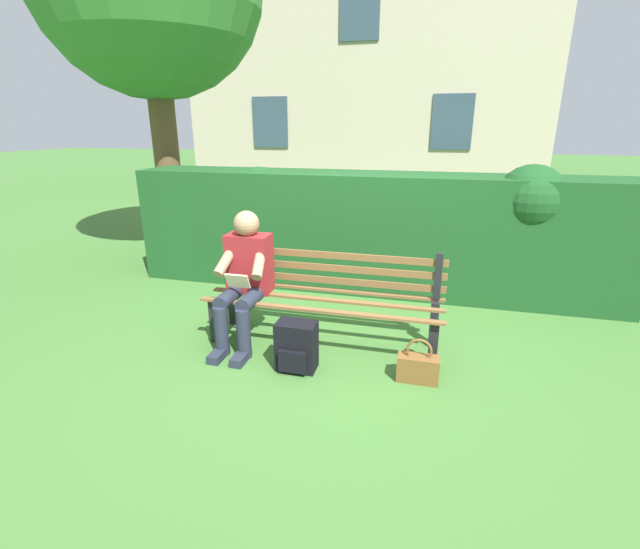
{
  "coord_description": "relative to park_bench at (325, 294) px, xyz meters",
  "views": [
    {
      "loc": [
        -0.85,
        3.42,
        1.84
      ],
      "look_at": [
        0.0,
        0.1,
        0.68
      ],
      "focal_mm": 24.75,
      "sensor_mm": 36.0,
      "label": 1
    }
  ],
  "objects": [
    {
      "name": "building_facade",
      "position": [
        1.05,
        -8.82,
        2.98
      ],
      "size": [
        8.71,
        2.84,
        6.84
      ],
      "color": "#BCAD93",
      "rests_on": "ground"
    },
    {
      "name": "handbag",
      "position": [
        -0.84,
        0.51,
        -0.32
      ],
      "size": [
        0.31,
        0.14,
        0.35
      ],
      "color": "brown",
      "rests_on": "ground"
    },
    {
      "name": "ground",
      "position": [
        0.0,
        0.09,
        -0.44
      ],
      "size": [
        60.0,
        60.0,
        0.0
      ],
      "primitive_type": "plane",
      "color": "#3D6B2D"
    },
    {
      "name": "park_bench",
      "position": [
        0.0,
        0.0,
        0.0
      ],
      "size": [
        2.05,
        0.54,
        0.84
      ],
      "color": "black",
      "rests_on": "ground"
    },
    {
      "name": "backpack",
      "position": [
        0.1,
        0.56,
        -0.24
      ],
      "size": [
        0.31,
        0.27,
        0.4
      ],
      "color": "black",
      "rests_on": "ground"
    },
    {
      "name": "hedge_backdrop",
      "position": [
        -0.2,
        -1.47,
        0.27
      ],
      "size": [
        5.49,
        0.84,
        1.48
      ],
      "color": "#19471E",
      "rests_on": "ground"
    },
    {
      "name": "person_seated",
      "position": [
        0.67,
        0.19,
        0.17
      ],
      "size": [
        0.44,
        0.73,
        1.16
      ],
      "color": "maroon",
      "rests_on": "ground"
    }
  ]
}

